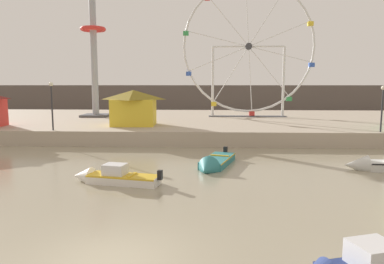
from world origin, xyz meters
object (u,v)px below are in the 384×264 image
(promenade_lamp_near, at_px, (52,99))
(promenade_lamp_far, at_px, (383,101))
(ferris_wheel_white_frame, at_px, (249,48))
(drop_tower_steel_tower, at_px, (94,57))
(carnival_booth_yellow_awning, at_px, (134,107))
(motorboat_teal_painted, at_px, (214,164))
(motorboat_white_red_stripe, at_px, (111,177))

(promenade_lamp_near, relative_size, promenade_lamp_far, 1.08)
(ferris_wheel_white_frame, bearing_deg, drop_tower_steel_tower, -177.89)
(drop_tower_steel_tower, height_order, carnival_booth_yellow_awning, drop_tower_steel_tower)
(motorboat_teal_painted, bearing_deg, promenade_lamp_far, 136.78)
(motorboat_teal_painted, bearing_deg, carnival_booth_yellow_awning, -131.19)
(motorboat_white_red_stripe, relative_size, ferris_wheel_white_frame, 0.32)
(ferris_wheel_white_frame, height_order, promenade_lamp_near, ferris_wheel_white_frame)
(motorboat_white_red_stripe, bearing_deg, motorboat_teal_painted, -133.75)
(ferris_wheel_white_frame, bearing_deg, promenade_lamp_near, -142.76)
(motorboat_white_red_stripe, height_order, motorboat_teal_painted, motorboat_white_red_stripe)
(drop_tower_steel_tower, relative_size, promenade_lamp_near, 3.51)
(drop_tower_steel_tower, relative_size, carnival_booth_yellow_awning, 3.19)
(carnival_booth_yellow_awning, xyz_separation_m, promenade_lamp_far, (19.12, -3.52, 0.71))
(drop_tower_steel_tower, height_order, promenade_lamp_far, drop_tower_steel_tower)
(drop_tower_steel_tower, bearing_deg, promenade_lamp_far, -24.98)
(motorboat_teal_painted, relative_size, promenade_lamp_far, 1.37)
(motorboat_teal_painted, height_order, drop_tower_steel_tower, drop_tower_steel_tower)
(carnival_booth_yellow_awning, distance_m, promenade_lamp_near, 6.66)
(drop_tower_steel_tower, distance_m, promenade_lamp_far, 27.77)
(motorboat_teal_painted, bearing_deg, promenade_lamp_near, -103.36)
(motorboat_white_red_stripe, relative_size, carnival_booth_yellow_awning, 1.14)
(motorboat_teal_painted, distance_m, ferris_wheel_white_frame, 21.37)
(motorboat_white_red_stripe, relative_size, drop_tower_steel_tower, 0.36)
(motorboat_teal_painted, xyz_separation_m, drop_tower_steel_tower, (-12.45, 18.77, 7.26))
(ferris_wheel_white_frame, relative_size, promenade_lamp_near, 3.91)
(motorboat_white_red_stripe, relative_size, promenade_lamp_near, 1.25)
(ferris_wheel_white_frame, xyz_separation_m, promenade_lamp_near, (-16.13, -12.26, -4.79))
(drop_tower_steel_tower, distance_m, promenade_lamp_near, 12.30)
(motorboat_white_red_stripe, height_order, promenade_lamp_near, promenade_lamp_near)
(ferris_wheel_white_frame, bearing_deg, motorboat_teal_painted, -101.42)
(ferris_wheel_white_frame, relative_size, carnival_booth_yellow_awning, 3.55)
(motorboat_teal_painted, relative_size, carnival_booth_yellow_awning, 1.15)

